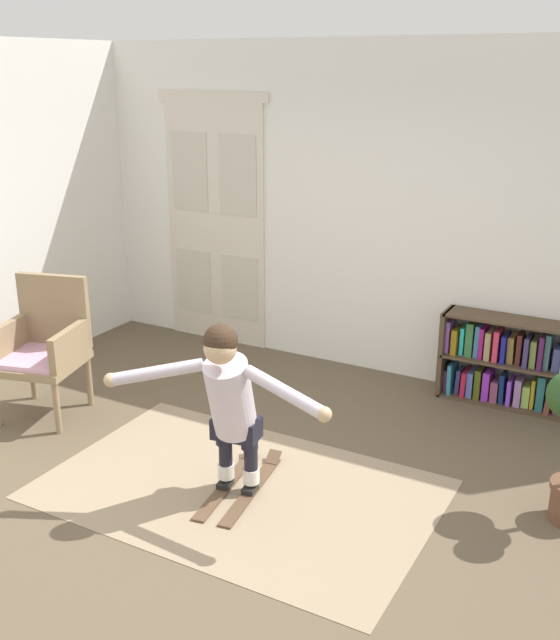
% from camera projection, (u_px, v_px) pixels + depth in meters
% --- Properties ---
extents(ground_plane, '(7.20, 7.20, 0.00)m').
position_uv_depth(ground_plane, '(234.00, 506.00, 4.78)').
color(ground_plane, brown).
extents(back_wall, '(6.00, 0.10, 2.90)m').
position_uv_depth(back_wall, '(391.00, 214.00, 6.47)').
color(back_wall, white).
rests_on(back_wall, ground).
extents(double_door, '(1.22, 0.05, 2.45)m').
position_uv_depth(double_door, '(216.00, 221.00, 7.31)').
color(double_door, beige).
rests_on(double_door, ground).
extents(rug, '(2.56, 1.65, 0.01)m').
position_uv_depth(rug, '(239.00, 489.00, 4.97)').
color(rug, gray).
rests_on(rug, ground).
extents(bookshelf, '(1.57, 0.30, 0.74)m').
position_uv_depth(bookshelf, '(536.00, 370.00, 6.02)').
color(bookshelf, '#4C3B2A').
rests_on(bookshelf, ground).
extents(wicker_chair, '(0.74, 0.74, 1.10)m').
position_uv_depth(wicker_chair, '(44.00, 344.00, 5.91)').
color(wicker_chair, '#8F7756').
rests_on(wicker_chair, ground).
extents(skis_pair, '(0.40, 0.94, 0.07)m').
position_uv_depth(skis_pair, '(241.00, 484.00, 4.99)').
color(skis_pair, brown).
rests_on(skis_pair, rug).
extents(person_skier, '(1.46, 0.65, 1.16)m').
position_uv_depth(person_skier, '(229.00, 396.00, 4.62)').
color(person_skier, white).
rests_on(person_skier, skis_pair).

